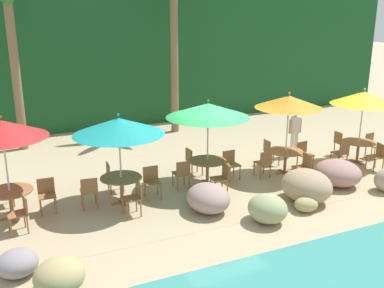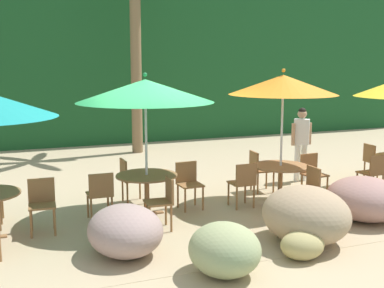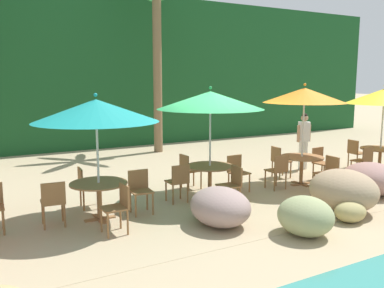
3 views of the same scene
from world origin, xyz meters
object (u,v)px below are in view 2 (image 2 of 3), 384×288
chair_teal_seaward (42,201)px  chair_orange_seaward (312,172)px  chair_green_seaward (188,181)px  chair_green_inland (129,177)px  chair_green_right (163,199)px  dining_table_orange (280,172)px  waiter_in_white (301,139)px  umbrella_orange (283,85)px  chair_yellow_left (374,171)px  chair_orange_right (308,187)px  chair_green_left (100,193)px  dining_table_green (147,181)px  chair_yellow_inland (373,160)px  umbrella_green (145,91)px  chair_orange_inland (259,168)px  palm_tree_second (135,10)px  chair_orange_left (243,182)px

chair_teal_seaward → chair_orange_seaward: 5.33m
chair_green_seaward → chair_green_inland: bearing=142.8°
chair_green_right → dining_table_orange: bearing=14.2°
chair_green_right → waiter_in_white: size_ratio=0.51×
umbrella_orange → chair_orange_seaward: umbrella_orange is taller
chair_yellow_left → waiter_in_white: size_ratio=0.51×
umbrella_orange → chair_orange_right: size_ratio=2.99×
umbrella_orange → chair_green_left: bearing=178.1°
chair_green_seaward → chair_orange_right: (1.85, -1.17, 0.00)m
chair_green_left → chair_yellow_left: 5.54m
dining_table_green → chair_orange_right: size_ratio=1.26×
chair_green_inland → chair_yellow_inland: bearing=-3.5°
chair_green_inland → chair_green_right: bearing=-85.4°
chair_teal_seaward → chair_green_seaward: (2.68, 0.39, 0.00)m
chair_green_right → chair_yellow_inland: size_ratio=1.00×
chair_green_seaward → dining_table_orange: chair_green_seaward is taller
dining_table_orange → chair_green_seaward: bearing=170.1°
umbrella_green → chair_orange_right: umbrella_green is taller
chair_green_seaward → chair_orange_seaward: bearing=-3.5°
chair_orange_inland → palm_tree_second: bearing=101.9°
waiter_in_white → dining_table_orange: bearing=-135.3°
chair_green_seaward → chair_yellow_left: bearing=-9.0°
chair_orange_seaward → palm_tree_second: palm_tree_second is taller
umbrella_green → chair_green_seaward: 1.92m
chair_green_left → chair_green_right: bearing=-41.4°
dining_table_green → dining_table_orange: size_ratio=1.00×
chair_orange_right → umbrella_green: bearing=158.8°
chair_orange_inland → chair_yellow_left: same height
chair_green_seaward → chair_orange_left: bearing=-22.9°
chair_teal_seaward → umbrella_orange: umbrella_orange is taller
chair_green_right → chair_yellow_left: bearing=4.6°
chair_green_seaward → chair_green_inland: (-0.96, 0.73, 0.00)m
umbrella_green → chair_orange_seaward: 3.89m
chair_orange_inland → chair_orange_left: bearing=-131.8°
chair_green_seaward → palm_tree_second: bearing=83.8°
chair_orange_seaward → chair_yellow_inland: size_ratio=1.00×
chair_green_inland → chair_green_left: same height
umbrella_green → dining_table_orange: (2.65, -0.19, -1.61)m
umbrella_green → chair_yellow_inland: umbrella_green is taller
chair_yellow_inland → dining_table_orange: bearing=-166.4°
dining_table_green → chair_green_left: (-0.85, -0.08, -0.10)m
umbrella_green → umbrella_orange: size_ratio=0.98×
chair_teal_seaward → chair_orange_seaward: same height
umbrella_orange → chair_yellow_inland: 3.45m
chair_orange_left → waiter_in_white: bearing=32.9°
chair_green_right → chair_orange_inland: size_ratio=1.00×
umbrella_green → chair_green_seaward: size_ratio=2.93×
umbrella_orange → waiter_in_white: size_ratio=1.53×
dining_table_orange → chair_green_left: bearing=178.1°
chair_teal_seaward → dining_table_orange: (4.48, 0.07, 0.10)m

